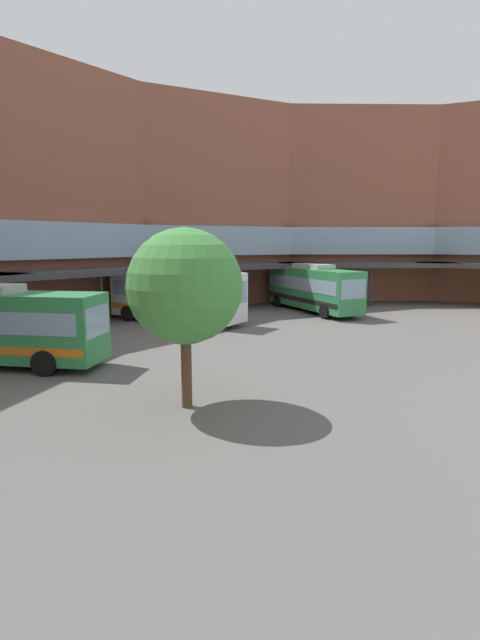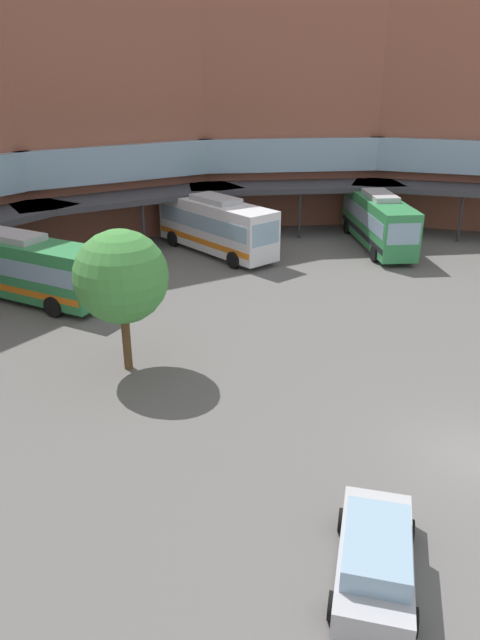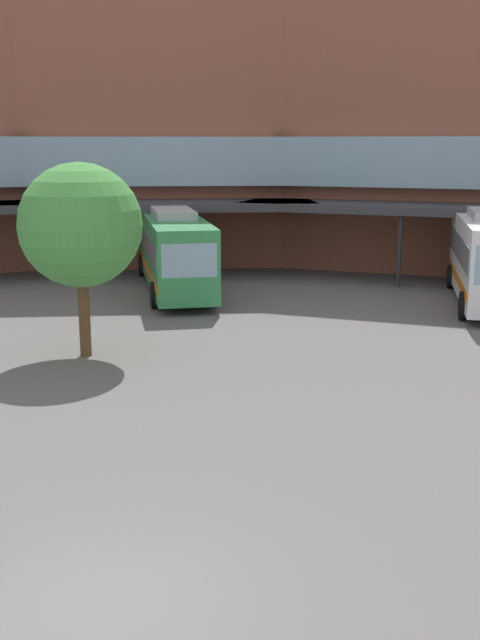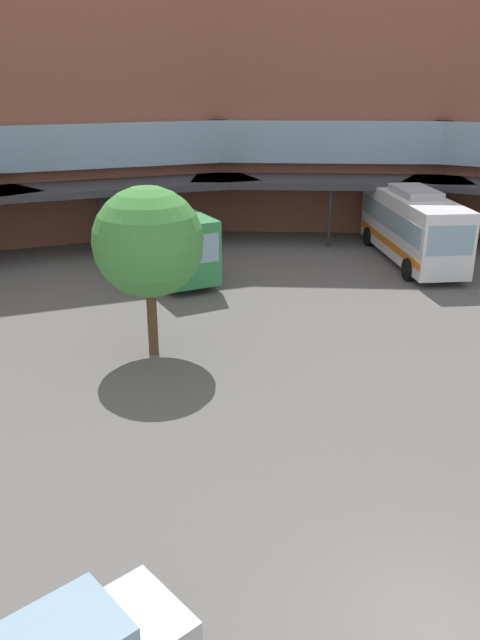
% 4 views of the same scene
% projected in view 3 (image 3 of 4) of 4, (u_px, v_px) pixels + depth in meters
% --- Properties ---
extents(ground_plane, '(118.52, 118.52, 0.00)m').
position_uv_depth(ground_plane, '(106.00, 598.00, 11.67)').
color(ground_plane, '#605E5B').
extents(station_building, '(75.47, 44.26, 17.82)m').
position_uv_depth(station_building, '(258.00, 92.00, 28.99)').
color(station_building, '#93543F').
rests_on(station_building, ground).
extents(bus_2, '(6.06, 12.04, 3.71)m').
position_uv_depth(bus_2, '(174.00, 249.00, 35.86)').
color(bus_2, '#338C4C').
rests_on(bus_2, ground).
extents(plaza_tree, '(3.84, 3.84, 6.08)m').
position_uv_depth(plaza_tree, '(80.00, 226.00, 24.13)').
color(plaza_tree, brown).
rests_on(plaza_tree, ground).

